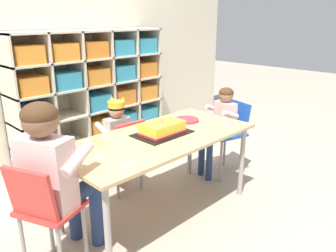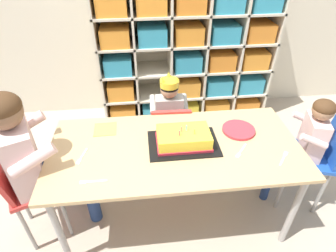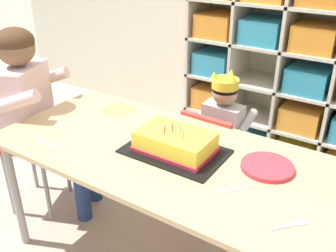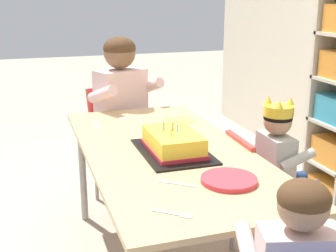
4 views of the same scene
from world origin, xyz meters
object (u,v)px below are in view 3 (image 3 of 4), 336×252
object	(u,v)px
activity_table	(163,162)
classroom_chair_blue	(215,154)
child_with_crown	(226,125)
paper_plate_stack	(267,167)
fork_beside_plate_stack	(66,122)
classroom_chair_adult_side	(24,136)
fork_near_child_seat	(291,225)
fork_near_cake_tray	(46,143)
adult_helper_seated	(37,104)
fork_at_table_front_edge	(235,189)
birthday_cake_on_tray	(175,144)

from	to	relation	value
activity_table	classroom_chair_blue	size ratio (longest dim) A/B	2.26
child_with_crown	paper_plate_stack	size ratio (longest dim) A/B	4.05
fork_beside_plate_stack	child_with_crown	bearing A→B (deg)	-25.68
classroom_chair_adult_side	fork_near_child_seat	world-z (taller)	classroom_chair_adult_side
activity_table	fork_near_child_seat	world-z (taller)	fork_near_child_seat
activity_table	fork_near_cake_tray	xyz separation A→B (m)	(-0.46, -0.23, 0.06)
activity_table	child_with_crown	bearing A→B (deg)	87.43
classroom_chair_adult_side	adult_helper_seated	bearing A→B (deg)	-90.00
fork_beside_plate_stack	fork_near_child_seat	world-z (taller)	same
classroom_chair_adult_side	fork_at_table_front_edge	world-z (taller)	classroom_chair_adult_side
fork_at_table_front_edge	fork_beside_plate_stack	bearing A→B (deg)	126.67
classroom_chair_adult_side	fork_near_cake_tray	size ratio (longest dim) A/B	5.26
activity_table	paper_plate_stack	size ratio (longest dim) A/B	7.21
birthday_cake_on_tray	fork_near_cake_tray	world-z (taller)	birthday_cake_on_tray
child_with_crown	classroom_chair_adult_side	size ratio (longest dim) A/B	1.14
fork_near_cake_tray	fork_at_table_front_edge	xyz separation A→B (m)	(0.84, 0.14, -0.00)
classroom_chair_blue	fork_near_cake_tray	world-z (taller)	classroom_chair_blue
fork_at_table_front_edge	fork_near_cake_tray	bearing A→B (deg)	139.49
fork_near_child_seat	classroom_chair_blue	bearing A→B (deg)	-98.16
activity_table	paper_plate_stack	distance (m)	0.44
adult_helper_seated	fork_beside_plate_stack	bearing A→B (deg)	-123.22
adult_helper_seated	paper_plate_stack	bearing A→B (deg)	-108.46
activity_table	fork_at_table_front_edge	bearing A→B (deg)	-13.33
child_with_crown	classroom_chair_adult_side	xyz separation A→B (m)	(-0.94, -0.62, -0.07)
classroom_chair_adult_side	paper_plate_stack	world-z (taller)	classroom_chair_adult_side
child_with_crown	fork_near_cake_tray	size ratio (longest dim) A/B	5.99
fork_near_cake_tray	fork_near_child_seat	size ratio (longest dim) A/B	1.25
classroom_chair_adult_side	fork_beside_plate_stack	bearing A→B (deg)	-113.71
classroom_chair_blue	child_with_crown	bearing A→B (deg)	-89.81
adult_helper_seated	fork_near_child_seat	size ratio (longest dim) A/B	9.44
adult_helper_seated	paper_plate_stack	xyz separation A→B (m)	(1.23, 0.09, -0.01)
classroom_chair_adult_side	fork_at_table_front_edge	bearing A→B (deg)	-115.29
classroom_chair_blue	fork_near_child_seat	xyz separation A→B (m)	(0.57, -0.64, 0.25)
birthday_cake_on_tray	fork_near_child_seat	distance (m)	0.58
activity_table	fork_beside_plate_stack	bearing A→B (deg)	-176.03
birthday_cake_on_tray	child_with_crown	bearing A→B (deg)	92.40
child_with_crown	fork_near_cake_tray	bearing A→B (deg)	61.08
fork_at_table_front_edge	classroom_chair_adult_side	bearing A→B (deg)	127.32
fork_near_cake_tray	child_with_crown	bearing A→B (deg)	58.78
fork_near_cake_tray	fork_at_table_front_edge	world-z (taller)	same
adult_helper_seated	fork_beside_plate_stack	distance (m)	0.28
fork_at_table_front_edge	fork_near_child_seat	bearing A→B (deg)	-68.92
activity_table	fork_at_table_front_edge	world-z (taller)	fork_at_table_front_edge
fork_beside_plate_stack	fork_near_cake_tray	distance (m)	0.21
classroom_chair_blue	fork_near_child_seat	bearing A→B (deg)	134.25
activity_table	classroom_chair_adult_side	distance (m)	0.93
birthday_cake_on_tray	fork_near_child_seat	world-z (taller)	birthday_cake_on_tray
classroom_chair_blue	child_with_crown	xyz separation A→B (m)	(0.00, 0.11, 0.14)
adult_helper_seated	fork_near_child_seat	bearing A→B (deg)	-119.93
child_with_crown	fork_beside_plate_stack	world-z (taller)	child_with_crown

